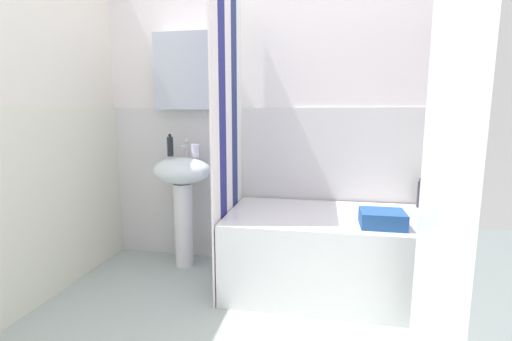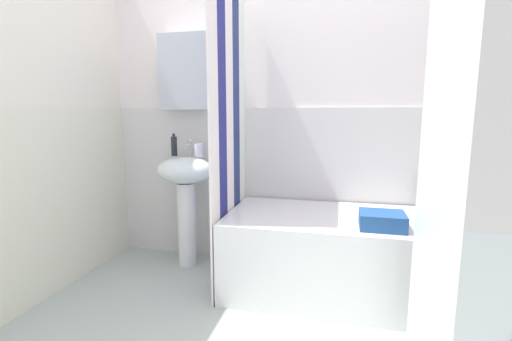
{
  "view_description": "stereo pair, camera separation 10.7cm",
  "coord_description": "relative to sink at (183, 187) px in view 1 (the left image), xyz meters",
  "views": [
    {
      "loc": [
        0.13,
        -1.43,
        1.15
      ],
      "look_at": [
        -0.28,
        0.76,
        0.8
      ],
      "focal_mm": 25.06,
      "sensor_mm": 36.0,
      "label": 1
    },
    {
      "loc": [
        0.24,
        -1.41,
        1.15
      ],
      "look_at": [
        -0.28,
        0.76,
        0.8
      ],
      "focal_mm": 25.06,
      "sensor_mm": 36.0,
      "label": 2
    }
  ],
  "objects": [
    {
      "name": "wall_back_tiled",
      "position": [
        0.84,
        0.23,
        0.52
      ],
      "size": [
        3.6,
        0.18,
        2.4
      ],
      "color": "white",
      "rests_on": "ground_plane"
    },
    {
      "name": "wall_left_tiled",
      "position": [
        -0.68,
        -0.69,
        0.5
      ],
      "size": [
        0.07,
        1.81,
        2.4
      ],
      "color": "white",
      "rests_on": "ground_plane"
    },
    {
      "name": "sink",
      "position": [
        0.0,
        0.0,
        0.0
      ],
      "size": [
        0.44,
        0.34,
        0.84
      ],
      "color": "white",
      "rests_on": "ground_plane"
    },
    {
      "name": "faucet",
      "position": [
        0.0,
        0.08,
        0.28
      ],
      "size": [
        0.03,
        0.12,
        0.12
      ],
      "color": "silver",
      "rests_on": "sink"
    },
    {
      "name": "soap_dispenser",
      "position": [
        -0.11,
        0.05,
        0.3
      ],
      "size": [
        0.05,
        0.05,
        0.17
      ],
      "color": "#21262C",
      "rests_on": "sink"
    },
    {
      "name": "toothbrush_cup",
      "position": [
        0.09,
        0.05,
        0.27
      ],
      "size": [
        0.06,
        0.06,
        0.09
      ],
      "primitive_type": "cylinder",
      "color": "silver",
      "rests_on": "sink"
    },
    {
      "name": "bathtub",
      "position": [
        1.22,
        -0.18,
        -0.36
      ],
      "size": [
        1.6,
        0.75,
        0.51
      ],
      "primitive_type": "cube",
      "color": "white",
      "rests_on": "ground_plane"
    },
    {
      "name": "shower_curtain",
      "position": [
        0.41,
        -0.18,
        0.39
      ],
      "size": [
        0.01,
        0.75,
        2.0
      ],
      "color": "white",
      "rests_on": "ground_plane"
    },
    {
      "name": "conditioner_bottle",
      "position": [
        1.93,
        0.12,
        -0.02
      ],
      "size": [
        0.05,
        0.05,
        0.16
      ],
      "color": "#BE5371",
      "rests_on": "bathtub"
    },
    {
      "name": "lotion_bottle",
      "position": [
        1.82,
        0.11,
        -0.02
      ],
      "size": [
        0.06,
        0.06,
        0.17
      ],
      "color": "#2A725C",
      "rests_on": "bathtub"
    },
    {
      "name": "body_wash_bottle",
      "position": [
        1.7,
        0.11,
        -0.0
      ],
      "size": [
        0.06,
        0.06,
        0.2
      ],
      "color": "#2C2533",
      "rests_on": "bathtub"
    },
    {
      "name": "towel_folded",
      "position": [
        1.37,
        -0.38,
        -0.06
      ],
      "size": [
        0.25,
        0.21,
        0.09
      ],
      "primitive_type": "cube",
      "rotation": [
        0.0,
        0.0,
        -0.0
      ],
      "color": "#244D8A",
      "rests_on": "bathtub"
    }
  ]
}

